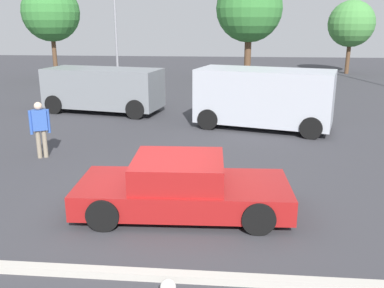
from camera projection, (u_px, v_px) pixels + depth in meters
name	position (u px, v px, depth m)	size (l,w,h in m)	color
ground_plane	(168.00, 209.00, 8.97)	(80.00, 80.00, 0.00)	#38383D
sedan_foreground	(182.00, 187.00, 8.68)	(4.40, 2.09, 1.18)	maroon
van_white	(264.00, 97.00, 15.48)	(5.24, 3.32, 2.16)	#B2B7C1
suv_dark	(103.00, 88.00, 18.26)	(5.26, 2.96, 1.88)	gray
pedestrian	(40.00, 125.00, 12.08)	(0.52, 0.40, 1.64)	gray
parking_curb	(144.00, 275.00, 6.54)	(8.56, 0.20, 0.12)	#B7B2A8
light_post_near	(115.00, 6.00, 25.07)	(0.44, 0.44, 7.05)	gray
tree_back_left	(351.00, 24.00, 31.02)	(3.36, 3.36, 5.33)	brown
tree_back_center	(51.00, 13.00, 27.30)	(3.70, 3.70, 6.23)	brown
tree_back_right	(249.00, 9.00, 26.88)	(4.24, 4.24, 6.73)	brown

